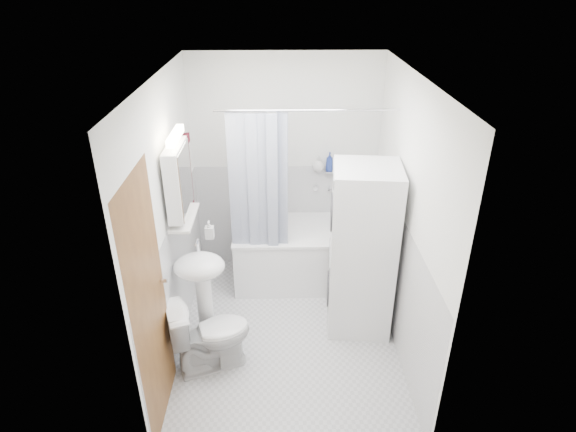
{
  "coord_description": "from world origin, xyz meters",
  "views": [
    {
      "loc": [
        -0.07,
        -3.58,
        3.11
      ],
      "look_at": [
        0.0,
        0.15,
        1.18
      ],
      "focal_mm": 30.0,
      "sensor_mm": 36.0,
      "label": 1
    }
  ],
  "objects_px": {
    "bathtub": "(312,251)",
    "sink": "(201,281)",
    "toilet": "(210,334)",
    "washer_dryer": "(362,251)"
  },
  "relations": [
    {
      "from": "washer_dryer",
      "to": "toilet",
      "type": "relative_size",
      "value": 2.37
    },
    {
      "from": "washer_dryer",
      "to": "sink",
      "type": "bearing_deg",
      "value": -163.35
    },
    {
      "from": "sink",
      "to": "washer_dryer",
      "type": "distance_m",
      "value": 1.46
    },
    {
      "from": "sink",
      "to": "toilet",
      "type": "bearing_deg",
      "value": -72.62
    },
    {
      "from": "sink",
      "to": "washer_dryer",
      "type": "relative_size",
      "value": 0.64
    },
    {
      "from": "bathtub",
      "to": "washer_dryer",
      "type": "relative_size",
      "value": 1.03
    },
    {
      "from": "washer_dryer",
      "to": "bathtub",
      "type": "bearing_deg",
      "value": 122.83
    },
    {
      "from": "toilet",
      "to": "sink",
      "type": "bearing_deg",
      "value": -2.66
    },
    {
      "from": "bathtub",
      "to": "sink",
      "type": "height_order",
      "value": "sink"
    },
    {
      "from": "sink",
      "to": "washer_dryer",
      "type": "xyz_separation_m",
      "value": [
        1.43,
        0.28,
        0.11
      ]
    }
  ]
}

